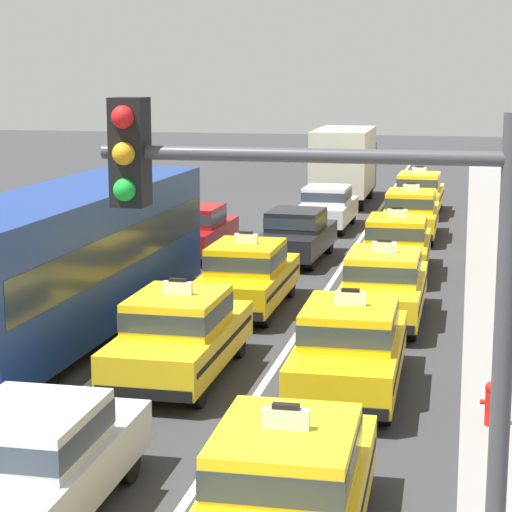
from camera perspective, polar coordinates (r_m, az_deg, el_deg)
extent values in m
cube|color=silver|center=(29.27, -1.31, -0.53)|extent=(0.14, 80.00, 0.01)
cube|color=silver|center=(28.70, 4.91, -0.80)|extent=(0.14, 80.00, 0.01)
cylinder|color=black|center=(25.23, -9.61, -1.80)|extent=(0.25, 0.64, 0.64)
cylinder|color=black|center=(24.52, -5.30, -2.06)|extent=(0.25, 0.64, 0.64)
cylinder|color=black|center=(18.51, -12.00, -6.54)|extent=(0.25, 0.64, 0.64)
cube|color=navy|center=(21.53, -10.75, -0.07)|extent=(2.71, 11.25, 2.90)
cube|color=#2D3842|center=(21.48, -10.78, 0.58)|extent=(2.73, 10.80, 0.84)
cube|color=black|center=(26.46, -5.94, 4.70)|extent=(2.13, 0.12, 0.36)
cylinder|color=black|center=(32.35, -4.05, 1.10)|extent=(0.24, 0.64, 0.64)
cylinder|color=black|center=(31.97, -1.57, 1.01)|extent=(0.24, 0.64, 0.64)
cylinder|color=black|center=(29.68, -5.60, 0.20)|extent=(0.24, 0.64, 0.64)
cylinder|color=black|center=(29.27, -2.92, 0.09)|extent=(0.24, 0.64, 0.64)
cube|color=maroon|center=(30.75, -3.52, 1.23)|extent=(1.77, 4.30, 0.66)
cube|color=maroon|center=(30.56, -3.59, 2.36)|extent=(1.56, 1.90, 0.60)
cube|color=#2D3842|center=(30.56, -3.59, 2.36)|extent=(1.58, 1.92, 0.33)
cylinder|color=black|center=(14.77, -12.98, -11.11)|extent=(0.25, 0.64, 0.64)
cylinder|color=black|center=(14.26, -7.59, -11.74)|extent=(0.25, 0.64, 0.64)
cube|color=silver|center=(13.18, -12.73, -12.31)|extent=(1.81, 4.32, 0.66)
cube|color=silver|center=(12.86, -13.03, -9.90)|extent=(1.58, 1.92, 0.60)
cube|color=#2D3842|center=(12.86, -13.03, -9.90)|extent=(1.60, 1.94, 0.33)
cylinder|color=black|center=(20.33, -5.18, -4.77)|extent=(0.24, 0.64, 0.64)
cylinder|color=black|center=(19.95, -1.11, -5.02)|extent=(0.24, 0.64, 0.64)
cylinder|color=black|center=(17.55, -8.15, -7.37)|extent=(0.24, 0.64, 0.64)
cylinder|color=black|center=(17.12, -3.46, -7.75)|extent=(0.24, 0.64, 0.64)
cube|color=yellow|center=(18.61, -4.41, -5.10)|extent=(1.82, 4.51, 0.70)
cube|color=black|center=(18.60, -4.42, -4.96)|extent=(1.84, 4.15, 0.10)
cube|color=yellow|center=(18.30, -4.58, -3.21)|extent=(1.61, 2.11, 0.64)
cube|color=#2D3842|center=(18.30, -4.58, -3.21)|extent=(1.63, 2.13, 0.35)
cube|color=white|center=(18.20, -4.60, -1.87)|extent=(0.56, 0.12, 0.24)
cube|color=black|center=(18.17, -4.60, -1.41)|extent=(0.32, 0.11, 0.06)
cube|color=black|center=(20.73, -2.68, -4.14)|extent=(1.71, 0.15, 0.20)
cube|color=black|center=(16.68, -6.56, -7.95)|extent=(1.71, 0.15, 0.20)
cylinder|color=black|center=(25.46, -1.34, -1.53)|extent=(0.24, 0.64, 0.64)
cylinder|color=black|center=(25.15, 1.93, -1.69)|extent=(0.24, 0.64, 0.64)
cylinder|color=black|center=(22.58, -3.19, -3.16)|extent=(0.24, 0.64, 0.64)
cylinder|color=black|center=(22.23, 0.48, -3.36)|extent=(0.24, 0.64, 0.64)
cube|color=yellow|center=(23.76, -0.49, -1.56)|extent=(1.81, 4.50, 0.70)
cube|color=black|center=(23.75, -0.49, -1.45)|extent=(1.83, 4.14, 0.10)
cube|color=yellow|center=(23.48, -0.58, -0.04)|extent=(1.61, 2.10, 0.64)
cube|color=#2D3842|center=(23.48, -0.58, -0.04)|extent=(1.63, 2.12, 0.35)
cube|color=white|center=(23.40, -0.58, 1.01)|extent=(0.56, 0.12, 0.24)
cube|color=black|center=(23.38, -0.58, 1.38)|extent=(0.32, 0.11, 0.06)
cube|color=black|center=(25.92, 0.60, -1.08)|extent=(1.71, 0.14, 0.20)
cube|color=black|center=(21.73, -1.80, -3.43)|extent=(1.71, 0.14, 0.20)
cylinder|color=black|center=(31.48, 1.65, 0.86)|extent=(0.27, 0.65, 0.64)
cylinder|color=black|center=(31.19, 4.23, 0.74)|extent=(0.27, 0.65, 0.64)
cylinder|color=black|center=(28.77, 0.37, -0.09)|extent=(0.27, 0.65, 0.64)
cylinder|color=black|center=(28.45, 3.19, -0.23)|extent=(0.27, 0.65, 0.64)
cube|color=black|center=(29.90, 2.38, 0.96)|extent=(1.94, 4.37, 0.66)
cube|color=black|center=(29.70, 2.35, 2.13)|extent=(1.64, 1.96, 0.60)
cube|color=#2D3842|center=(29.70, 2.35, 2.13)|extent=(1.66, 1.98, 0.33)
cylinder|color=black|center=(37.53, 3.42, 2.46)|extent=(0.25, 0.64, 0.64)
cylinder|color=black|center=(37.32, 5.60, 2.38)|extent=(0.25, 0.64, 0.64)
cylinder|color=black|center=(34.77, 2.62, 1.80)|extent=(0.25, 0.64, 0.64)
cylinder|color=black|center=(34.54, 4.98, 1.71)|extent=(0.25, 0.64, 0.64)
cube|color=silver|center=(35.98, 4.17, 2.62)|extent=(1.82, 4.32, 0.66)
cube|color=silver|center=(35.80, 4.16, 3.60)|extent=(1.59, 1.92, 0.60)
cube|color=#2D3842|center=(35.80, 4.16, 3.60)|extent=(1.61, 1.94, 0.33)
cylinder|color=black|center=(44.87, 4.23, 3.83)|extent=(0.25, 0.64, 0.64)
cylinder|color=black|center=(44.67, 6.65, 3.75)|extent=(0.25, 0.64, 0.64)
cylinder|color=black|center=(41.04, 3.50, 3.18)|extent=(0.25, 0.64, 0.64)
cylinder|color=black|center=(40.82, 6.15, 3.10)|extent=(0.25, 0.64, 0.64)
cube|color=black|center=(45.61, 5.60, 5.24)|extent=(2.12, 2.22, 2.10)
cube|color=#2D3842|center=(46.65, 5.75, 5.73)|extent=(1.93, 0.08, 0.76)
cube|color=beige|center=(42.34, 5.13, 5.57)|extent=(2.35, 5.22, 2.70)
cylinder|color=black|center=(13.71, -0.23, -12.60)|extent=(0.25, 0.64, 0.64)
cylinder|color=black|center=(13.52, 6.08, -13.01)|extent=(0.25, 0.64, 0.64)
cube|color=yellow|center=(12.07, 1.84, -14.17)|extent=(1.89, 4.54, 0.70)
cube|color=black|center=(12.05, 1.84, -13.95)|extent=(1.91, 4.18, 0.10)
cube|color=yellow|center=(11.67, 1.74, -11.49)|extent=(1.64, 2.13, 0.64)
cube|color=#2D3842|center=(11.67, 1.74, -11.49)|extent=(1.66, 2.15, 0.35)
cube|color=white|center=(11.51, 1.75, -9.46)|extent=(0.56, 0.13, 0.24)
cube|color=black|center=(11.46, 1.75, -8.76)|extent=(0.32, 0.12, 0.06)
cube|color=black|center=(14.18, 3.31, -11.36)|extent=(1.71, 0.18, 0.20)
cylinder|color=black|center=(19.46, 3.80, -5.45)|extent=(0.25, 0.64, 0.64)
cylinder|color=black|center=(19.33, 8.16, -5.66)|extent=(0.25, 0.64, 0.64)
cylinder|color=black|center=(16.58, 2.36, -8.37)|extent=(0.25, 0.64, 0.64)
cylinder|color=black|center=(16.42, 7.50, -8.65)|extent=(0.25, 0.64, 0.64)
cube|color=yellow|center=(17.82, 5.51, -5.85)|extent=(1.86, 4.53, 0.70)
cube|color=black|center=(17.81, 5.51, -5.69)|extent=(1.88, 4.17, 0.10)
cube|color=yellow|center=(17.50, 5.50, -3.88)|extent=(1.63, 2.12, 0.64)
cube|color=#2D3842|center=(17.50, 5.50, -3.88)|extent=(1.65, 2.14, 0.35)
cube|color=white|center=(17.39, 5.52, -2.48)|extent=(0.56, 0.13, 0.24)
cube|color=black|center=(17.36, 5.53, -2.00)|extent=(0.32, 0.11, 0.06)
cube|color=black|center=(20.01, 6.17, -4.74)|extent=(1.71, 0.16, 0.20)
cube|color=black|center=(15.81, 4.63, -8.98)|extent=(1.71, 0.16, 0.20)
cylinder|color=black|center=(24.49, 6.04, -2.09)|extent=(0.24, 0.64, 0.64)
cylinder|color=black|center=(24.37, 9.49, -2.24)|extent=(0.24, 0.64, 0.64)
cylinder|color=black|center=(21.54, 5.10, -3.87)|extent=(0.24, 0.64, 0.64)
cylinder|color=black|center=(21.41, 9.03, -4.06)|extent=(0.24, 0.64, 0.64)
cube|color=yellow|center=(22.86, 7.45, -2.16)|extent=(1.82, 4.51, 0.70)
cube|color=black|center=(22.84, 7.46, -2.03)|extent=(1.84, 4.15, 0.10)
cube|color=yellow|center=(22.57, 7.46, -0.58)|extent=(1.61, 2.11, 0.64)
cube|color=#2D3842|center=(22.57, 7.46, -0.58)|extent=(1.63, 2.13, 0.35)
cube|color=white|center=(22.49, 7.49, 0.52)|extent=(0.56, 0.12, 0.24)
cube|color=black|center=(22.46, 7.50, 0.89)|extent=(0.32, 0.11, 0.06)
cube|color=black|center=(25.06, 7.90, -1.60)|extent=(1.71, 0.15, 0.20)
cube|color=black|center=(20.78, 6.88, -4.17)|extent=(1.71, 0.15, 0.20)
cylinder|color=black|center=(29.78, 6.95, 0.21)|extent=(0.25, 0.64, 0.64)
cylinder|color=black|center=(29.70, 9.78, 0.10)|extent=(0.25, 0.64, 0.64)
cylinder|color=black|center=(26.79, 6.40, -0.98)|extent=(0.25, 0.64, 0.64)
cylinder|color=black|center=(26.70, 9.55, -1.10)|extent=(0.25, 0.64, 0.64)
cube|color=yellow|center=(28.17, 8.20, 0.29)|extent=(1.85, 4.52, 0.70)
cube|color=black|center=(28.16, 8.20, 0.39)|extent=(1.87, 4.16, 0.10)
cube|color=yellow|center=(27.90, 8.21, 1.58)|extent=(1.62, 2.12, 0.64)
cube|color=#2D3842|center=(27.90, 8.21, 1.58)|extent=(1.64, 2.14, 0.35)
cube|color=white|center=(27.84, 8.24, 2.48)|extent=(0.56, 0.13, 0.24)
cube|color=black|center=(27.82, 8.25, 2.78)|extent=(0.32, 0.11, 0.06)
cube|color=black|center=(30.38, 8.44, 0.57)|extent=(1.71, 0.16, 0.20)
cube|color=black|center=(26.05, 7.88, -1.12)|extent=(1.71, 0.16, 0.20)
cylinder|color=black|center=(35.91, 7.95, 2.00)|extent=(0.24, 0.64, 0.64)
cylinder|color=black|center=(35.83, 10.31, 1.91)|extent=(0.24, 0.64, 0.64)
cylinder|color=black|center=(32.90, 7.54, 1.20)|extent=(0.24, 0.64, 0.64)
cylinder|color=black|center=(32.81, 10.11, 1.10)|extent=(0.24, 0.64, 0.64)
cube|color=yellow|center=(34.30, 9.00, 2.15)|extent=(1.80, 4.50, 0.70)
cube|color=black|center=(34.29, 9.00, 2.23)|extent=(1.82, 4.14, 0.10)
cube|color=yellow|center=(34.06, 9.02, 3.22)|extent=(1.60, 2.10, 0.64)
cube|color=#2D3842|center=(34.06, 9.02, 3.22)|extent=(1.62, 2.12, 0.35)
cube|color=white|center=(34.00, 9.04, 3.96)|extent=(0.56, 0.12, 0.24)
cube|color=black|center=(33.98, 9.05, 4.21)|extent=(0.32, 0.11, 0.06)
cube|color=black|center=(36.52, 9.20, 2.27)|extent=(1.71, 0.14, 0.20)
cube|color=black|center=(32.16, 8.75, 1.13)|extent=(1.71, 0.14, 0.20)
cylinder|color=black|center=(41.82, 8.61, 3.22)|extent=(0.25, 0.65, 0.64)
cylinder|color=black|center=(41.72, 10.63, 3.14)|extent=(0.25, 0.65, 0.64)
cylinder|color=black|center=(38.80, 8.20, 2.65)|extent=(0.25, 0.65, 0.64)
cylinder|color=black|center=(38.69, 10.38, 2.56)|extent=(0.25, 0.65, 0.64)
cube|color=yellow|center=(40.21, 9.48, 3.40)|extent=(1.90, 4.54, 0.70)
cube|color=black|center=(40.20, 9.48, 3.47)|extent=(1.91, 4.18, 0.10)
cube|color=yellow|center=(39.98, 9.49, 4.32)|extent=(1.65, 2.14, 0.64)
cube|color=#2D3842|center=(39.98, 9.49, 4.32)|extent=(1.67, 2.16, 0.35)
cube|color=white|center=(39.93, 9.51, 4.95)|extent=(0.56, 0.13, 0.24)
cube|color=black|center=(39.92, 9.52, 5.16)|extent=(0.32, 0.12, 0.06)
cube|color=black|center=(42.43, 9.69, 3.43)|extent=(1.71, 0.18, 0.20)
cube|color=black|center=(38.06, 9.22, 2.61)|extent=(1.71, 0.18, 0.20)
cylinder|color=red|center=(16.27, 13.56, -8.57)|extent=(0.20, 0.20, 0.60)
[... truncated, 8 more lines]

